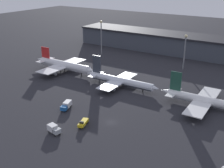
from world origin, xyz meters
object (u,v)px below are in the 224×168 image
object	(u,v)px
airplane_1	(120,81)
service_vehicle_1	(83,123)
airplane_2	(206,101)
service_vehicle_0	(54,129)
service_vehicle_3	(66,105)
airplane_0	(64,65)

from	to	relation	value
airplane_1	service_vehicle_1	bearing A→B (deg)	-78.54
airplane_2	service_vehicle_1	distance (m)	52.06
airplane_2	service_vehicle_1	world-z (taller)	airplane_2
service_vehicle_1	airplane_2	bearing A→B (deg)	123.58
service_vehicle_0	service_vehicle_3	bearing A→B (deg)	129.32
airplane_2	service_vehicle_1	xyz separation A→B (m)	(-33.79, -39.56, -1.92)
airplane_0	service_vehicle_3	xyz separation A→B (m)	(32.84, -35.54, -2.09)
airplane_2	service_vehicle_1	size ratio (longest dim) A/B	6.47
service_vehicle_0	airplane_0	bearing A→B (deg)	139.92
airplane_0	service_vehicle_3	world-z (taller)	airplane_0
service_vehicle_1	service_vehicle_3	size ratio (longest dim) A/B	0.87
service_vehicle_3	airplane_0	bearing A→B (deg)	-154.84
airplane_1	service_vehicle_0	world-z (taller)	airplane_1
airplane_0	airplane_2	bearing A→B (deg)	-3.00
service_vehicle_3	airplane_1	bearing A→B (deg)	152.30
airplane_1	service_vehicle_0	size ratio (longest dim) A/B	7.34
airplane_1	service_vehicle_3	size ratio (longest dim) A/B	5.66
airplane_1	airplane_2	xyz separation A→B (m)	(42.44, -0.92, 0.06)
airplane_2	service_vehicle_3	size ratio (longest dim) A/B	5.61
service_vehicle_1	service_vehicle_0	bearing A→B (deg)	-46.30
airplane_1	airplane_2	size ratio (longest dim) A/B	1.01
airplane_2	service_vehicle_3	distance (m)	58.06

